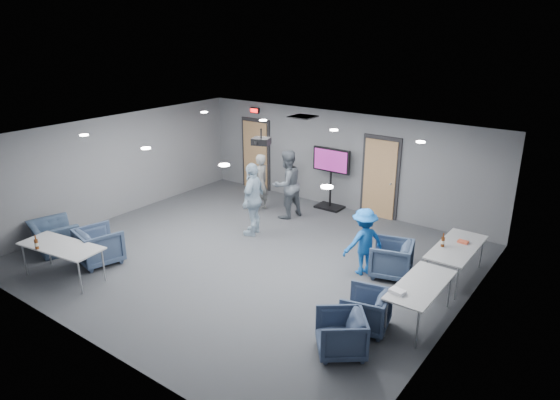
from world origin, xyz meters
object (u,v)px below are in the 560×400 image
Objects in this scene: person_d at (364,242)px; bottle_front at (36,244)px; person_b at (287,184)px; table_right_a at (457,248)px; person_c at (253,199)px; table_front_left at (61,247)px; chair_right_b at (366,310)px; bottle_right at (443,242)px; chair_right_c at (341,334)px; chair_front_a at (99,246)px; person_a at (260,183)px; table_right_b at (421,286)px; projector at (261,141)px; tv_stand at (331,175)px; chair_front_b at (54,237)px; chair_right_a at (391,259)px.

bottle_front is at bearing -20.41° from person_d.
person_b is 1.03× the size of table_right_a.
table_front_left is at bearing -38.14° from person_c.
person_b reaches higher than bottle_front.
bottle_right is at bearing 157.65° from chair_right_b.
chair_right_c is (4.10, -2.88, -0.56)m from person_c.
bottle_front is (-6.62, -5.03, 0.15)m from table_right_a.
bottle_right reaches higher than chair_right_b.
person_d is 1.86× the size of chair_right_b.
person_d reaches higher than chair_front_a.
table_right_b is (5.66, -2.70, -0.12)m from person_a.
projector is (2.02, 3.94, 1.72)m from table_front_left.
table_right_b is 5.88× the size of bottle_right.
person_b reaches higher than chair_front_a.
person_c is 1.54m from projector.
person_a is at bearing -138.99° from tv_stand.
chair_front_a is 7.48m from table_right_a.
table_front_left is 4.75m from projector.
table_front_left is 7.62m from bottle_right.
bottle_right is at bearing 86.19° from person_a.
person_a is 1.13× the size of person_d.
table_front_left is (-1.66, -4.06, -0.22)m from person_c.
chair_right_b is 0.44× the size of tv_stand.
projector reaches higher than person_c.
bottle_right reaches higher than table_front_left.
person_b is 2.16m from projector.
person_a is 3.39× the size of projector.
bottle_front is (-6.62, -3.13, 0.16)m from table_right_b.
bottle_right is (-0.23, -0.20, 0.15)m from table_right_a.
table_front_left is 6.52× the size of bottle_right.
chair_front_a is 2.98× the size of bottle_front.
chair_front_b is 0.62× the size of table_right_b.
projector is at bearing -164.92° from chair_right_c.
projector is at bearing -129.81° from chair_right_b.
table_front_left is at bearing 126.01° from table_right_a.
chair_right_c is 2.57× the size of bottle_front.
chair_front_a is 0.51× the size of tv_stand.
person_c is at bearing -129.03° from chair_right_b.
projector reaches higher than person_b.
table_right_a is 1.90m from table_right_b.
person_a reaches higher than chair_right_a.
chair_front_b is (-3.05, -4.86, -0.58)m from person_b.
bottle_front is at bearing -142.91° from bottle_right.
table_right_b is 1.73m from bottle_right.
person_a is at bearing -86.17° from chair_front_a.
chair_front_b is at bearing 117.38° from table_right_a.
person_a is 4.80m from chair_right_a.
person_b is 1.09× the size of table_right_b.
table_right_b is at bearing -180.00° from table_right_a.
chair_right_a is 1.75× the size of projector.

